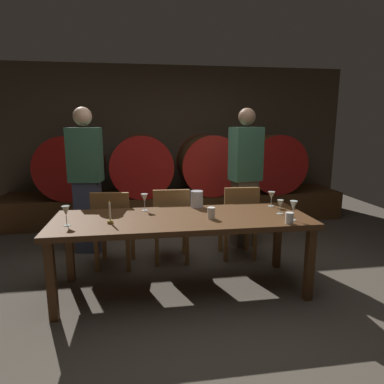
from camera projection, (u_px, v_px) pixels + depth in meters
name	position (u px, v px, depth m)	size (l,w,h in m)	color
ground_plane	(202.00, 290.00, 3.25)	(7.99, 7.99, 0.00)	#4C443A
back_wall	(171.00, 141.00, 5.99)	(6.14, 0.24, 2.55)	#473A2D
barrel_shelf	(175.00, 206.00, 5.67)	(5.53, 0.90, 0.46)	#4C2D16
wine_barrel_far_left	(72.00, 166.00, 5.28)	(0.96, 0.92, 0.96)	#513319
wine_barrel_center_left	(142.00, 165.00, 5.45)	(0.96, 0.92, 0.96)	brown
wine_barrel_center_right	(208.00, 164.00, 5.61)	(0.96, 0.92, 0.96)	brown
wine_barrel_far_right	(269.00, 163.00, 5.77)	(0.96, 0.92, 0.96)	brown
dining_table	(182.00, 224.00, 3.15)	(2.37, 0.84, 0.73)	#4C2D16
chair_left	(113.00, 226.00, 3.68)	(0.45, 0.45, 0.88)	brown
chair_center	(171.00, 222.00, 3.83)	(0.41, 0.41, 0.88)	brown
chair_right	(239.00, 219.00, 3.95)	(0.42, 0.42, 0.88)	brown
guest_left	(86.00, 179.00, 4.09)	(0.41, 0.29, 1.78)	#33384C
guest_right	(245.00, 177.00, 4.31)	(0.43, 0.33, 1.77)	brown
candle_center	(110.00, 217.00, 2.92)	(0.05, 0.05, 0.21)	olive
pitcher	(197.00, 199.00, 3.49)	(0.13, 0.13, 0.17)	silver
wine_glass_far_left	(66.00, 212.00, 2.84)	(0.07, 0.07, 0.17)	silver
wine_glass_left	(144.00, 199.00, 3.34)	(0.07, 0.07, 0.17)	white
wine_glass_center	(280.00, 204.00, 3.22)	(0.06, 0.06, 0.14)	silver
wine_glass_right	(294.00, 206.00, 3.01)	(0.07, 0.07, 0.18)	silver
wine_glass_far_right	(271.00, 196.00, 3.52)	(0.07, 0.07, 0.16)	silver
cup_left	(211.00, 213.00, 3.07)	(0.07, 0.07, 0.11)	white
cup_right	(289.00, 218.00, 2.92)	(0.07, 0.07, 0.10)	white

